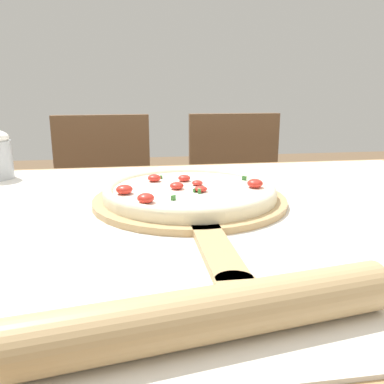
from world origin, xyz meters
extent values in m
cube|color=#A87F51|center=(0.00, 0.00, 0.73)|extent=(1.31, 0.98, 0.03)
cylinder|color=#A87F51|center=(0.60, 0.44, 0.36)|extent=(0.06, 0.06, 0.72)
cube|color=silver|center=(0.00, 0.00, 0.75)|extent=(1.23, 0.90, 0.00)
cylinder|color=tan|center=(-0.05, 0.07, 0.76)|extent=(0.38, 0.38, 0.01)
cube|color=tan|center=(-0.05, -0.20, 0.76)|extent=(0.04, 0.19, 0.01)
cylinder|color=tan|center=(-0.05, -0.29, 0.76)|extent=(0.05, 0.05, 0.01)
cylinder|color=beige|center=(-0.05, 0.07, 0.77)|extent=(0.34, 0.34, 0.02)
torus|color=beige|center=(-0.05, 0.07, 0.78)|extent=(0.34, 0.34, 0.02)
cylinder|color=white|center=(-0.05, 0.07, 0.78)|extent=(0.30, 0.30, 0.00)
ellipsoid|color=red|center=(-0.06, 0.12, 0.79)|extent=(0.03, 0.03, 0.01)
ellipsoid|color=red|center=(-0.08, 0.06, 0.79)|extent=(0.03, 0.03, 0.01)
ellipsoid|color=red|center=(-0.14, -0.03, 0.79)|extent=(0.03, 0.03, 0.02)
ellipsoid|color=red|center=(-0.04, 0.03, 0.79)|extent=(0.02, 0.02, 0.01)
ellipsoid|color=red|center=(-0.18, 0.04, 0.79)|extent=(0.03, 0.03, 0.02)
ellipsoid|color=red|center=(-0.12, 0.13, 0.79)|extent=(0.03, 0.03, 0.02)
ellipsoid|color=red|center=(-0.03, 0.08, 0.79)|extent=(0.02, 0.02, 0.01)
ellipsoid|color=red|center=(0.08, 0.05, 0.79)|extent=(0.03, 0.03, 0.02)
cube|color=#387533|center=(0.07, 0.11, 0.79)|extent=(0.01, 0.01, 0.01)
cube|color=#387533|center=(-0.04, 0.02, 0.79)|extent=(0.01, 0.01, 0.01)
cube|color=#387533|center=(-0.09, -0.02, 0.79)|extent=(0.01, 0.01, 0.01)
cube|color=#387533|center=(-0.10, 0.15, 0.79)|extent=(0.01, 0.01, 0.01)
cube|color=#387533|center=(-0.05, 0.03, 0.79)|extent=(0.01, 0.01, 0.01)
cylinder|color=tan|center=(-0.10, -0.38, 0.78)|extent=(0.37, 0.11, 0.05)
cube|color=brown|center=(-0.28, 0.77, 0.42)|extent=(0.41, 0.41, 0.02)
cube|color=brown|center=(-0.28, 0.96, 0.65)|extent=(0.38, 0.04, 0.44)
cylinder|color=brown|center=(-0.43, 0.61, 0.20)|extent=(0.04, 0.04, 0.41)
cylinder|color=brown|center=(-0.11, 0.62, 0.20)|extent=(0.04, 0.04, 0.41)
cylinder|color=brown|center=(-0.44, 0.93, 0.20)|extent=(0.04, 0.04, 0.41)
cylinder|color=brown|center=(-0.12, 0.94, 0.20)|extent=(0.04, 0.04, 0.41)
cube|color=brown|center=(0.26, 0.77, 0.42)|extent=(0.41, 0.41, 0.02)
cube|color=brown|center=(0.27, 0.96, 0.65)|extent=(0.38, 0.04, 0.44)
cylinder|color=brown|center=(0.10, 0.62, 0.20)|extent=(0.04, 0.04, 0.41)
cylinder|color=brown|center=(0.42, 0.61, 0.20)|extent=(0.04, 0.04, 0.41)
cylinder|color=brown|center=(0.11, 0.94, 0.20)|extent=(0.04, 0.04, 0.41)
cylinder|color=brown|center=(0.43, 0.93, 0.20)|extent=(0.04, 0.04, 0.41)
camera|label=1|loc=(-0.17, -0.71, 0.98)|focal=38.00mm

